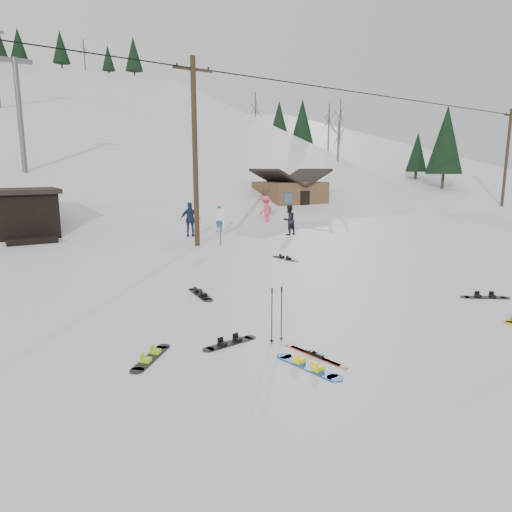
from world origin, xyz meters
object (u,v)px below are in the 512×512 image
hero_skis (315,355)px  utility_pole (195,150)px  cabin (290,197)px  hero_snowboard (308,366)px

hero_skis → utility_pole: bearing=65.4°
cabin → utility_pole: bearing=-142.4°
utility_pole → hero_snowboard: utility_pole is taller
cabin → hero_snowboard: size_ratio=3.32×
hero_snowboard → hero_skis: 0.58m
cabin → hero_snowboard: bearing=-125.3°
utility_pole → hero_snowboard: (-4.11, -14.20, -4.65)m
hero_skis → hero_snowboard: bearing=-151.7°
hero_snowboard → hero_skis: bearing=-61.8°
cabin → hero_snowboard: cabin is taller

